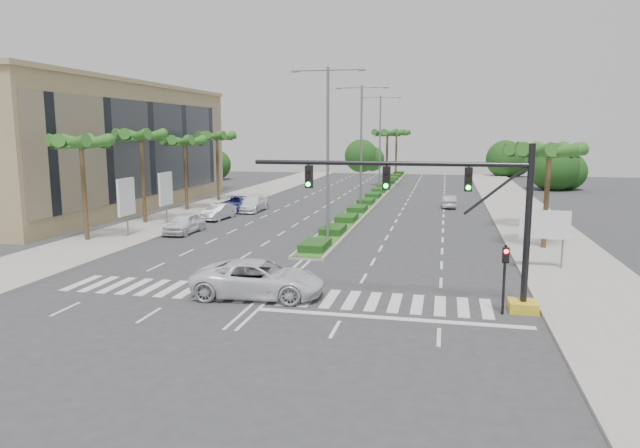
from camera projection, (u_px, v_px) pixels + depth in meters
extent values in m
plane|color=#333335|center=(268.00, 295.00, 27.06)|extent=(160.00, 160.00, 0.00)
cube|color=gray|center=(540.00, 233.00, 43.11)|extent=(6.00, 120.00, 0.15)
cube|color=gray|center=(171.00, 220.00, 49.55)|extent=(6.00, 120.00, 0.15)
cube|color=gray|center=(378.00, 193.00, 70.43)|extent=(2.20, 75.00, 0.20)
cube|color=#356121|center=(378.00, 192.00, 70.41)|extent=(1.80, 75.00, 0.04)
cube|color=tan|center=(96.00, 149.00, 56.67)|extent=(12.00, 36.00, 12.00)
cube|color=gold|center=(523.00, 306.00, 24.59)|extent=(1.20, 1.20, 0.45)
cylinder|color=black|center=(528.00, 227.00, 24.03)|extent=(0.28, 0.28, 7.00)
cylinder|color=black|center=(387.00, 163.00, 24.89)|extent=(12.00, 0.20, 0.20)
cylinder|color=black|center=(495.00, 191.00, 24.09)|extent=(2.53, 0.12, 2.15)
cube|color=black|center=(469.00, 180.00, 24.25)|extent=(0.32, 0.24, 1.00)
cylinder|color=#19E533|center=(468.00, 188.00, 24.16)|extent=(0.20, 0.06, 0.20)
cube|color=black|center=(386.00, 178.00, 24.99)|extent=(0.32, 0.24, 1.00)
cylinder|color=#19E533|center=(386.00, 186.00, 24.91)|extent=(0.20, 0.06, 0.20)
cube|color=black|center=(309.00, 177.00, 25.73)|extent=(0.32, 0.24, 1.00)
cylinder|color=#19E533|center=(308.00, 184.00, 25.65)|extent=(0.20, 0.06, 0.20)
cylinder|color=black|center=(504.00, 280.00, 24.00)|extent=(0.12, 0.12, 3.00)
cube|color=black|center=(506.00, 255.00, 23.68)|extent=(0.28, 0.22, 0.65)
cylinder|color=red|center=(506.00, 252.00, 23.52)|extent=(0.18, 0.05, 0.18)
cylinder|color=slate|center=(524.00, 245.00, 31.90)|extent=(0.10, 0.10, 2.80)
cylinder|color=slate|center=(563.00, 246.00, 31.48)|extent=(0.10, 0.10, 2.80)
cube|color=#0C6638|center=(545.00, 224.00, 31.50)|extent=(2.60, 0.08, 1.50)
cube|color=white|center=(545.00, 225.00, 31.45)|extent=(2.70, 0.02, 1.60)
cylinder|color=slate|center=(127.00, 219.00, 41.48)|extent=(0.12, 0.12, 2.80)
cube|color=white|center=(126.00, 197.00, 41.22)|extent=(0.18, 2.10, 2.70)
cube|color=#D8594C|center=(126.00, 197.00, 41.22)|extent=(0.12, 2.00, 2.60)
cylinder|color=slate|center=(166.00, 208.00, 47.26)|extent=(0.12, 0.12, 2.80)
cube|color=white|center=(166.00, 189.00, 47.00)|extent=(0.18, 2.10, 2.70)
cube|color=#D8594C|center=(166.00, 189.00, 47.00)|extent=(0.12, 2.00, 2.60)
cylinder|color=brown|center=(84.00, 192.00, 39.64)|extent=(0.32, 0.32, 7.00)
sphere|color=brown|center=(81.00, 143.00, 39.09)|extent=(0.70, 0.70, 0.70)
cone|color=#2A611E|center=(95.00, 144.00, 38.87)|extent=(0.90, 3.62, 1.50)
cone|color=#2A611E|center=(97.00, 144.00, 39.79)|extent=(3.39, 2.96, 1.50)
cone|color=#2A611E|center=(87.00, 144.00, 40.19)|extent=(3.73, 1.68, 1.50)
cone|color=#2A611E|center=(73.00, 144.00, 39.78)|extent=(2.38, 3.65, 1.50)
cone|color=#2A611E|center=(64.00, 144.00, 38.86)|extent=(2.38, 3.65, 1.50)
cone|color=#2A611E|center=(68.00, 145.00, 38.12)|extent=(3.73, 1.68, 1.50)
cone|color=#2A611E|center=(82.00, 145.00, 38.13)|extent=(3.39, 2.96, 1.50)
cylinder|color=brown|center=(143.00, 180.00, 47.32)|extent=(0.32, 0.32, 7.40)
sphere|color=brown|center=(141.00, 136.00, 46.74)|extent=(0.70, 0.70, 0.70)
cone|color=#2A611E|center=(153.00, 137.00, 46.52)|extent=(0.90, 3.62, 1.50)
cone|color=#2A611E|center=(154.00, 137.00, 47.44)|extent=(3.39, 2.96, 1.50)
cone|color=#2A611E|center=(145.00, 137.00, 47.84)|extent=(3.73, 1.68, 1.50)
cone|color=#2A611E|center=(133.00, 137.00, 47.42)|extent=(2.38, 3.65, 1.50)
cone|color=#2A611E|center=(127.00, 137.00, 46.50)|extent=(2.38, 3.65, 1.50)
cone|color=#2A611E|center=(131.00, 137.00, 45.77)|extent=(3.73, 1.68, 1.50)
cone|color=#2A611E|center=(143.00, 137.00, 45.78)|extent=(3.39, 2.96, 1.50)
cylinder|color=brown|center=(186.00, 176.00, 55.08)|extent=(0.32, 0.32, 6.80)
sphere|color=brown|center=(184.00, 142.00, 54.55)|extent=(0.70, 0.70, 0.70)
cone|color=#2A611E|center=(195.00, 143.00, 54.33)|extent=(0.90, 3.62, 1.50)
cone|color=#2A611E|center=(195.00, 143.00, 55.25)|extent=(3.39, 2.96, 1.50)
cone|color=#2A611E|center=(187.00, 143.00, 55.65)|extent=(3.73, 1.68, 1.50)
cone|color=#2A611E|center=(177.00, 143.00, 55.23)|extent=(2.38, 3.65, 1.50)
cone|color=#2A611E|center=(173.00, 143.00, 54.31)|extent=(2.38, 3.65, 1.50)
cone|color=#2A611E|center=(177.00, 143.00, 53.58)|extent=(3.73, 1.68, 1.50)
cone|color=#2A611E|center=(187.00, 143.00, 53.59)|extent=(3.39, 2.96, 1.50)
cylinder|color=brown|center=(218.00, 169.00, 62.76)|extent=(0.32, 0.32, 7.20)
sphere|color=brown|center=(217.00, 137.00, 62.19)|extent=(0.70, 0.70, 0.70)
cone|color=#2A611E|center=(226.00, 138.00, 61.98)|extent=(0.90, 3.62, 1.50)
cone|color=#2A611E|center=(226.00, 138.00, 62.89)|extent=(3.39, 2.96, 1.50)
cone|color=#2A611E|center=(219.00, 138.00, 63.30)|extent=(3.73, 1.68, 1.50)
cone|color=#2A611E|center=(210.00, 138.00, 62.88)|extent=(2.38, 3.65, 1.50)
cone|color=#2A611E|center=(207.00, 138.00, 61.96)|extent=(2.38, 3.65, 1.50)
cone|color=#2A611E|center=(211.00, 138.00, 61.23)|extent=(3.73, 1.68, 1.50)
cone|color=#2A611E|center=(220.00, 138.00, 61.24)|extent=(3.39, 2.96, 1.50)
cylinder|color=brown|center=(546.00, 201.00, 36.96)|extent=(0.32, 0.32, 6.50)
sphere|color=brown|center=(549.00, 152.00, 36.46)|extent=(0.70, 0.70, 0.70)
cone|color=#2A611E|center=(568.00, 153.00, 36.24)|extent=(0.90, 3.62, 1.50)
cone|color=#2A611E|center=(558.00, 153.00, 37.16)|extent=(3.39, 2.96, 1.50)
cone|color=#2A611E|center=(543.00, 153.00, 37.56)|extent=(3.73, 1.68, 1.50)
cone|color=#2A611E|center=(532.00, 153.00, 37.15)|extent=(2.38, 3.65, 1.50)
cone|color=#2A611E|center=(534.00, 153.00, 36.22)|extent=(2.38, 3.65, 1.50)
cone|color=#2A611E|center=(548.00, 154.00, 35.49)|extent=(3.73, 1.68, 1.50)
cone|color=#2A611E|center=(563.00, 154.00, 35.50)|extent=(3.39, 2.96, 1.50)
cylinder|color=brown|center=(529.00, 190.00, 44.70)|extent=(0.32, 0.32, 6.20)
sphere|color=brown|center=(531.00, 152.00, 44.22)|extent=(0.70, 0.70, 0.70)
cone|color=#2A611E|center=(546.00, 153.00, 44.00)|extent=(0.90, 3.62, 1.50)
cone|color=#2A611E|center=(539.00, 153.00, 44.92)|extent=(3.39, 2.96, 1.50)
cone|color=#2A611E|center=(526.00, 153.00, 45.32)|extent=(3.73, 1.68, 1.50)
cone|color=#2A611E|center=(517.00, 153.00, 44.91)|extent=(2.38, 3.65, 1.50)
cone|color=#2A611E|center=(519.00, 153.00, 43.99)|extent=(2.38, 3.65, 1.50)
cone|color=#2A611E|center=(530.00, 154.00, 43.25)|extent=(3.73, 1.68, 1.50)
cone|color=#2A611E|center=(542.00, 154.00, 43.26)|extent=(3.39, 2.96, 1.50)
cylinder|color=brown|center=(387.00, 160.00, 79.48)|extent=(0.32, 0.32, 7.50)
sphere|color=brown|center=(387.00, 133.00, 78.89)|extent=(0.70, 0.70, 0.70)
cone|color=#2A611E|center=(395.00, 134.00, 78.68)|extent=(0.90, 3.62, 1.50)
cone|color=#2A611E|center=(393.00, 134.00, 79.59)|extent=(3.39, 2.96, 1.50)
cone|color=#2A611E|center=(386.00, 134.00, 80.00)|extent=(3.73, 1.68, 1.50)
cone|color=#2A611E|center=(381.00, 134.00, 79.58)|extent=(2.38, 3.65, 1.50)
cone|color=#2A611E|center=(380.00, 134.00, 78.66)|extent=(2.38, 3.65, 1.50)
cone|color=#2A611E|center=(385.00, 134.00, 77.93)|extent=(3.73, 1.68, 1.50)
cone|color=#2A611E|center=(392.00, 134.00, 77.94)|extent=(3.39, 2.96, 1.50)
cylinder|color=brown|center=(396.00, 156.00, 93.94)|extent=(0.32, 0.32, 7.50)
sphere|color=brown|center=(397.00, 133.00, 93.35)|extent=(0.70, 0.70, 0.70)
cone|color=#2A611E|center=(403.00, 134.00, 93.14)|extent=(0.90, 3.62, 1.50)
cone|color=#2A611E|center=(401.00, 134.00, 94.05)|extent=(3.39, 2.96, 1.50)
cone|color=#2A611E|center=(396.00, 134.00, 94.46)|extent=(3.73, 1.68, 1.50)
cone|color=#2A611E|center=(391.00, 134.00, 94.04)|extent=(2.38, 3.65, 1.50)
cone|color=#2A611E|center=(390.00, 134.00, 93.12)|extent=(2.38, 3.65, 1.50)
cone|color=#2A611E|center=(394.00, 134.00, 92.39)|extent=(3.73, 1.68, 1.50)
cone|color=#2A611E|center=(400.00, 134.00, 92.40)|extent=(3.39, 2.96, 1.50)
cylinder|color=slate|center=(328.00, 156.00, 39.60)|extent=(0.20, 0.20, 12.00)
cylinder|color=slate|center=(311.00, 70.00, 38.92)|extent=(2.40, 0.10, 0.10)
cylinder|color=slate|center=(345.00, 70.00, 38.41)|extent=(2.40, 0.10, 0.10)
cube|color=slate|center=(295.00, 72.00, 39.16)|extent=(0.50, 0.25, 0.12)
cube|color=slate|center=(362.00, 70.00, 38.18)|extent=(0.50, 0.25, 0.12)
cylinder|color=slate|center=(361.00, 149.00, 55.02)|extent=(0.20, 0.20, 12.00)
cylinder|color=slate|center=(349.00, 88.00, 54.34)|extent=(2.40, 0.10, 0.10)
cylinder|color=slate|center=(374.00, 87.00, 53.83)|extent=(2.40, 0.10, 0.10)
cube|color=slate|center=(338.00, 88.00, 54.58)|extent=(0.50, 0.25, 0.12)
cube|color=slate|center=(386.00, 88.00, 53.61)|extent=(0.50, 0.25, 0.12)
cylinder|color=slate|center=(380.00, 145.00, 70.44)|extent=(0.20, 0.20, 12.00)
cylinder|color=slate|center=(371.00, 97.00, 69.77)|extent=(2.40, 0.10, 0.10)
cylinder|color=slate|center=(391.00, 97.00, 69.26)|extent=(2.40, 0.10, 0.10)
cube|color=slate|center=(362.00, 98.00, 70.01)|extent=(0.50, 0.25, 0.12)
cube|color=slate|center=(400.00, 97.00, 69.03)|extent=(0.50, 0.25, 0.12)
imported|color=white|center=(184.00, 223.00, 43.36)|extent=(1.90, 4.54, 1.53)
imported|color=silver|center=(218.00, 212.00, 50.20)|extent=(1.87, 4.29, 1.37)
imported|color=navy|center=(236.00, 204.00, 55.37)|extent=(2.50, 5.28, 1.46)
imported|color=white|center=(253.00, 204.00, 55.35)|extent=(2.15, 5.14, 1.48)
imported|color=white|center=(258.00, 279.00, 26.68)|extent=(6.36, 3.30, 1.71)
imported|color=#B2B2B7|center=(449.00, 201.00, 57.94)|extent=(1.45, 3.92, 1.28)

